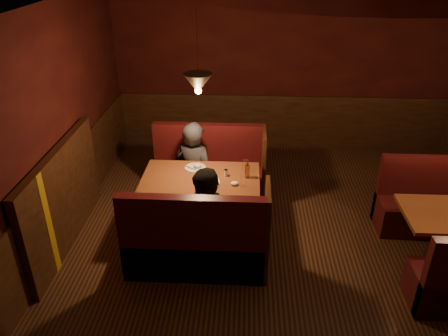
# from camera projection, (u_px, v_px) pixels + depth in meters

# --- Properties ---
(room) EXTENTS (6.02, 7.02, 2.92)m
(room) POSITION_uv_depth(u_px,v_px,m) (279.00, 191.00, 4.82)
(room) COLOR #331C13
(room) RESTS_ON ground
(main_table) EXTENTS (1.51, 0.92, 1.06)m
(main_table) POSITION_uv_depth(u_px,v_px,m) (202.00, 190.00, 5.69)
(main_table) COLOR brown
(main_table) RESTS_ON ground
(main_bench_far) EXTENTS (1.66, 0.59, 1.13)m
(main_bench_far) POSITION_uv_depth(u_px,v_px,m) (209.00, 176.00, 6.57)
(main_bench_far) COLOR #4E1217
(main_bench_far) RESTS_ON ground
(main_bench_near) EXTENTS (1.66, 0.59, 1.13)m
(main_bench_near) POSITION_uv_depth(u_px,v_px,m) (197.00, 247.00, 5.06)
(main_bench_near) COLOR #4E1217
(main_bench_near) RESTS_ON ground
(second_bench_far) EXTENTS (1.41, 0.53, 1.01)m
(second_bench_far) POSITION_uv_depth(u_px,v_px,m) (431.00, 207.00, 5.88)
(second_bench_far) COLOR #4E1217
(second_bench_far) RESTS_ON ground
(diner_a) EXTENTS (0.72, 0.61, 1.68)m
(diner_a) POSITION_uv_depth(u_px,v_px,m) (194.00, 155.00, 6.10)
(diner_a) COLOR #27272B
(diner_a) RESTS_ON ground
(diner_b) EXTENTS (0.78, 0.62, 1.56)m
(diner_b) POSITION_uv_depth(u_px,v_px,m) (209.00, 204.00, 5.10)
(diner_b) COLOR black
(diner_b) RESTS_ON ground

